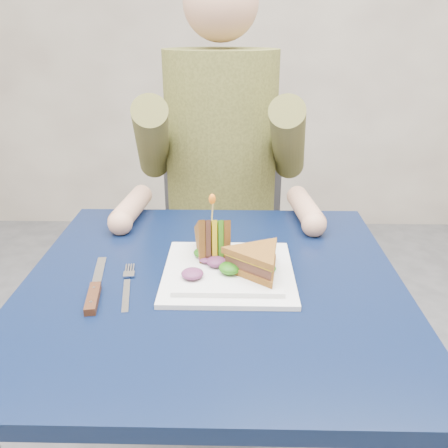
{
  "coord_description": "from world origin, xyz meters",
  "views": [
    {
      "loc": [
        0.04,
        -0.82,
        1.2
      ],
      "look_at": [
        0.02,
        0.07,
        0.82
      ],
      "focal_mm": 38.0,
      "sensor_mm": 36.0,
      "label": 1
    }
  ],
  "objects_px": {
    "fork": "(127,288)",
    "knife": "(94,293)",
    "table": "(213,313)",
    "sandwich_upright": "(213,241)",
    "chair": "(222,226)",
    "plate": "(228,271)",
    "diner": "(221,126)",
    "sandwich_flat": "(257,261)"
  },
  "relations": [
    {
      "from": "fork",
      "to": "knife",
      "type": "xyz_separation_m",
      "value": [
        -0.06,
        -0.03,
        0.0
      ]
    },
    {
      "from": "chair",
      "to": "plate",
      "type": "distance_m",
      "value": 0.72
    },
    {
      "from": "chair",
      "to": "table",
      "type": "bearing_deg",
      "value": -90.0
    },
    {
      "from": "table",
      "to": "sandwich_flat",
      "type": "bearing_deg",
      "value": -3.92
    },
    {
      "from": "fork",
      "to": "knife",
      "type": "distance_m",
      "value": 0.06
    },
    {
      "from": "table",
      "to": "fork",
      "type": "xyz_separation_m",
      "value": [
        -0.16,
        -0.04,
        0.08
      ]
    },
    {
      "from": "chair",
      "to": "fork",
      "type": "height_order",
      "value": "chair"
    },
    {
      "from": "table",
      "to": "fork",
      "type": "bearing_deg",
      "value": -166.1
    },
    {
      "from": "chair",
      "to": "fork",
      "type": "relative_size",
      "value": 5.19
    },
    {
      "from": "fork",
      "to": "knife",
      "type": "bearing_deg",
      "value": -155.22
    },
    {
      "from": "sandwich_upright",
      "to": "diner",
      "type": "bearing_deg",
      "value": 89.71
    },
    {
      "from": "diner",
      "to": "knife",
      "type": "relative_size",
      "value": 3.37
    },
    {
      "from": "diner",
      "to": "knife",
      "type": "bearing_deg",
      "value": -108.35
    },
    {
      "from": "plate",
      "to": "knife",
      "type": "height_order",
      "value": "plate"
    },
    {
      "from": "sandwich_flat",
      "to": "fork",
      "type": "xyz_separation_m",
      "value": [
        -0.25,
        -0.03,
        -0.04
      ]
    },
    {
      "from": "table",
      "to": "chair",
      "type": "relative_size",
      "value": 0.81
    },
    {
      "from": "diner",
      "to": "fork",
      "type": "xyz_separation_m",
      "value": [
        -0.16,
        -0.63,
        -0.18
      ]
    },
    {
      "from": "diner",
      "to": "fork",
      "type": "bearing_deg",
      "value": -104.39
    },
    {
      "from": "table",
      "to": "diner",
      "type": "height_order",
      "value": "diner"
    },
    {
      "from": "sandwich_flat",
      "to": "knife",
      "type": "bearing_deg",
      "value": -168.8
    },
    {
      "from": "sandwich_flat",
      "to": "knife",
      "type": "distance_m",
      "value": 0.31
    },
    {
      "from": "chair",
      "to": "plate",
      "type": "xyz_separation_m",
      "value": [
        0.03,
        -0.69,
        0.2
      ]
    },
    {
      "from": "fork",
      "to": "knife",
      "type": "relative_size",
      "value": 0.81
    },
    {
      "from": "table",
      "to": "diner",
      "type": "distance_m",
      "value": 0.65
    },
    {
      "from": "table",
      "to": "knife",
      "type": "xyz_separation_m",
      "value": [
        -0.22,
        -0.07,
        0.09
      ]
    },
    {
      "from": "diner",
      "to": "plate",
      "type": "bearing_deg",
      "value": -86.94
    },
    {
      "from": "fork",
      "to": "knife",
      "type": "height_order",
      "value": "knife"
    },
    {
      "from": "knife",
      "to": "chair",
      "type": "bearing_deg",
      "value": 74.18
    },
    {
      "from": "plate",
      "to": "sandwich_flat",
      "type": "xyz_separation_m",
      "value": [
        0.06,
        -0.03,
        0.04
      ]
    },
    {
      "from": "sandwich_upright",
      "to": "knife",
      "type": "xyz_separation_m",
      "value": [
        -0.22,
        -0.13,
        -0.05
      ]
    },
    {
      "from": "plate",
      "to": "sandwich_upright",
      "type": "relative_size",
      "value": 1.83
    },
    {
      "from": "chair",
      "to": "knife",
      "type": "xyz_separation_m",
      "value": [
        -0.22,
        -0.77,
        0.2
      ]
    },
    {
      "from": "plate",
      "to": "sandwich_upright",
      "type": "xyz_separation_m",
      "value": [
        -0.03,
        0.04,
        0.05
      ]
    },
    {
      "from": "plate",
      "to": "sandwich_upright",
      "type": "bearing_deg",
      "value": 126.64
    },
    {
      "from": "sandwich_flat",
      "to": "plate",
      "type": "bearing_deg",
      "value": 155.56
    },
    {
      "from": "chair",
      "to": "diner",
      "type": "height_order",
      "value": "diner"
    },
    {
      "from": "table",
      "to": "sandwich_upright",
      "type": "relative_size",
      "value": 5.26
    },
    {
      "from": "knife",
      "to": "plate",
      "type": "bearing_deg",
      "value": 18.87
    },
    {
      "from": "chair",
      "to": "sandwich_upright",
      "type": "relative_size",
      "value": 6.53
    },
    {
      "from": "fork",
      "to": "plate",
      "type": "bearing_deg",
      "value": 17.07
    },
    {
      "from": "chair",
      "to": "diner",
      "type": "bearing_deg",
      "value": -90.0
    },
    {
      "from": "table",
      "to": "sandwich_flat",
      "type": "height_order",
      "value": "sandwich_flat"
    }
  ]
}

